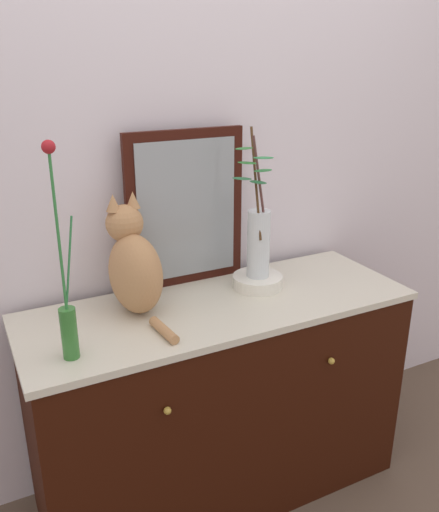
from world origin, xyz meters
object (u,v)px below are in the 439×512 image
Objects in this scene: sideboard at (220,400)px; bowl_porcelain at (258,281)px; cat_sitting at (134,265)px; vase_slim_green at (67,309)px; vase_glass_clear at (258,239)px; mirror_leaning at (186,209)px.

bowl_porcelain is at bearing 18.19° from sideboard.
cat_sitting reaches higher than sideboard.
vase_slim_green is 0.78m from bowl_porcelain.
sideboard is 0.64m from vase_glass_clear.
mirror_leaning reaches higher than sideboard.
vase_glass_clear is at bearing -149.26° from bowl_porcelain.
vase_glass_clear is at bearing -3.02° from cat_sitting.
cat_sitting is 0.47m from vase_glass_clear.
bowl_porcelain is (0.19, 0.06, 0.43)m from sideboard.
vase_slim_green is at bearing -165.66° from bowl_porcelain.
bowl_porcelain is (0.47, -0.02, -0.14)m from cat_sitting.
mirror_leaning is 3.08× the size of bowl_porcelain.
vase_glass_clear is (0.47, -0.02, 0.03)m from cat_sitting.
sideboard is 2.55× the size of vase_glass_clear.
mirror_leaning reaches higher than cat_sitting.
sideboard is 2.41× the size of mirror_leaning.
vase_glass_clear is at bearing 14.28° from vase_slim_green.
cat_sitting is at bearing 38.34° from vase_slim_green.
sideboard is 0.64m from cat_sitting.
cat_sitting is 2.17× the size of bowl_porcelain.
sideboard is at bearing -161.99° from vase_glass_clear.
cat_sitting is at bearing 176.98° from vase_glass_clear.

